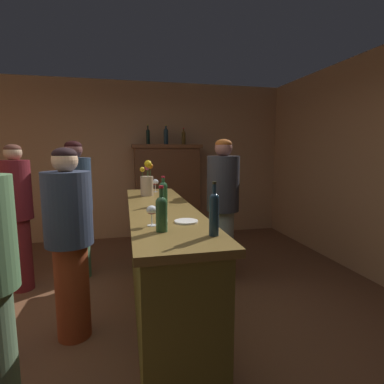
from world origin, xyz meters
The scene contains 18 objects.
floor centered at (0.00, 0.00, 0.00)m, with size 7.70×7.70×0.00m, color brown.
wall_back centered at (0.00, 3.02, 1.36)m, with size 6.01×0.12×2.73m, color tan.
bar_counter centered at (0.40, 0.31, 0.53)m, with size 0.58×2.54×1.04m.
display_cabinet centered at (0.79, 2.69, 0.86)m, with size 1.16×0.48×1.65m.
wine_bottle_rose centered at (0.60, -0.68, 1.19)m, with size 0.06×0.06×0.33m.
wine_bottle_chardonnay centered at (0.30, -0.52, 1.17)m, with size 0.07×0.07×0.29m.
wine_bottle_riesling centered at (0.43, 0.39, 1.16)m, with size 0.08×0.08×0.27m.
wine_glass_front centered at (0.26, -0.36, 1.14)m, with size 0.07×0.07×0.14m.
wine_glass_mid centered at (0.45, 1.30, 1.16)m, with size 0.08×0.08×0.16m.
flower_arrangement centered at (0.33, 1.03, 1.20)m, with size 0.15×0.16×0.40m.
cheese_plate centered at (0.51, -0.32, 1.05)m, with size 0.17×0.17×0.01m, color white.
display_bottle_left centered at (0.48, 2.69, 1.79)m, with size 0.06×0.06×0.33m.
display_bottle_midleft centered at (0.78, 2.69, 1.80)m, with size 0.08×0.08×0.33m.
display_bottle_center centered at (1.09, 2.69, 1.78)m, with size 0.07×0.07×0.28m.
patron_in_grey centered at (-0.37, 0.12, 0.86)m, with size 0.37×0.37×1.58m.
patron_in_navy centered at (-0.49, 1.37, 0.91)m, with size 0.38×0.38×1.66m.
patron_by_cabinet centered at (-1.07, 1.15, 0.90)m, with size 0.31×0.31×1.62m.
bartender centered at (1.21, 0.93, 0.92)m, with size 0.38×0.38×1.68m.
Camera 1 is at (0.08, -2.35, 1.55)m, focal length 27.70 mm.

